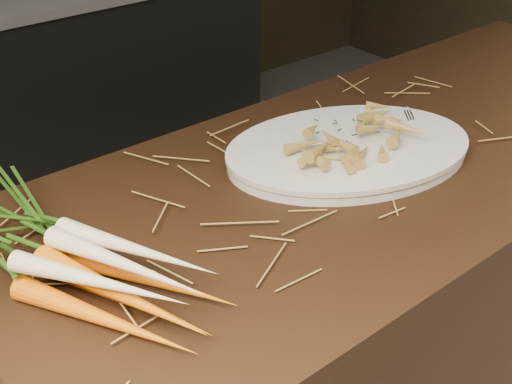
% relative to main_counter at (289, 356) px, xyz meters
% --- Properties ---
extents(main_counter, '(2.40, 0.70, 0.90)m').
position_rel_main_counter_xyz_m(main_counter, '(0.00, 0.00, 0.00)').
color(main_counter, black).
rests_on(main_counter, ground).
extents(back_counter, '(1.82, 0.62, 0.84)m').
position_rel_main_counter_xyz_m(back_counter, '(0.30, 1.88, -0.03)').
color(back_counter, black).
rests_on(back_counter, ground).
extents(straw_bedding, '(1.40, 0.60, 0.02)m').
position_rel_main_counter_xyz_m(straw_bedding, '(0.00, 0.00, 0.46)').
color(straw_bedding, olive).
rests_on(straw_bedding, main_counter).
extents(root_veg_bunch, '(0.37, 0.58, 0.10)m').
position_rel_main_counter_xyz_m(root_veg_bunch, '(-0.47, 0.07, 0.50)').
color(root_veg_bunch, '#DB5F00').
rests_on(root_veg_bunch, main_counter).
extents(serving_platter, '(0.60, 0.50, 0.03)m').
position_rel_main_counter_xyz_m(serving_platter, '(0.17, 0.03, 0.46)').
color(serving_platter, white).
rests_on(serving_platter, main_counter).
extents(roasted_veg_heap, '(0.30, 0.26, 0.06)m').
position_rel_main_counter_xyz_m(roasted_veg_heap, '(0.17, 0.03, 0.51)').
color(roasted_veg_heap, '#A6883C').
rests_on(roasted_veg_heap, serving_platter).
extents(serving_fork, '(0.14, 0.16, 0.00)m').
position_rel_main_counter_xyz_m(serving_fork, '(0.33, -0.06, 0.48)').
color(serving_fork, silver).
rests_on(serving_fork, serving_platter).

